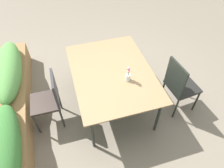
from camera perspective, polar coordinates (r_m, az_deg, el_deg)
name	(u,v)px	position (r m, az deg, el deg)	size (l,w,h in m)	color
ground_plane	(114,98)	(3.52, 0.48, -3.82)	(12.00, 12.00, 0.00)	#756B5B
dining_table	(112,74)	(2.96, 0.00, 2.94)	(1.57, 1.14, 0.71)	#8C704C
chair_far_side	(49,98)	(2.99, -17.24, -3.86)	(0.40, 0.40, 0.89)	#3A2E29
chair_near_left	(179,84)	(3.16, 18.40, -0.03)	(0.46, 0.46, 0.95)	black
flower_vase	(128,75)	(2.75, 4.57, 2.46)	(0.07, 0.07, 0.25)	silver
planter_box	(10,111)	(3.27, -26.65, -6.91)	(3.23, 0.45, 0.72)	olive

